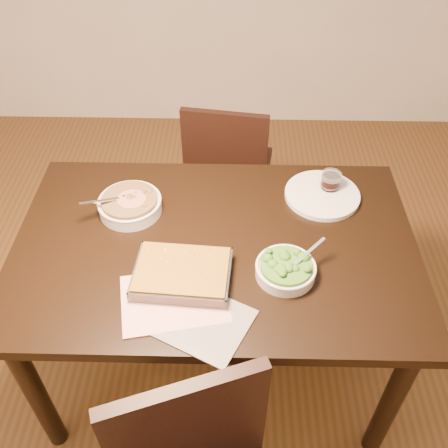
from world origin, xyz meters
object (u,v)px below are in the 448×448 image
table (215,261)px  stew_bowl (130,204)px  chair_far (228,167)px  dinner_plate (322,195)px  broccoli_bowl (286,269)px  wine_tumbler (330,182)px  baking_dish (182,274)px

table → stew_bowl: (-0.32, 0.16, 0.13)m
stew_bowl → chair_far: (0.35, 0.64, -0.31)m
dinner_plate → broccoli_bowl: bearing=-113.0°
table → wine_tumbler: 0.54m
stew_bowl → broccoli_bowl: stew_bowl is taller
table → wine_tumbler: size_ratio=16.70×
broccoli_bowl → dinner_plate: bearing=67.0°
baking_dish → chair_far: (0.13, 0.97, -0.30)m
table → baking_dish: 0.23m
table → stew_bowl: bearing=153.7°
baking_dish → dinner_plate: 0.65m
stew_bowl → broccoli_bowl: bearing=-28.4°
table → broccoli_bowl: (0.23, -0.14, 0.12)m
broccoli_bowl → dinner_plate: broccoli_bowl is taller
stew_bowl → baking_dish: 0.39m
baking_dish → stew_bowl: bearing=128.1°
stew_bowl → dinner_plate: stew_bowl is taller
stew_bowl → broccoli_bowl: 0.63m
table → wine_tumbler: wine_tumbler is taller
broccoli_bowl → baking_dish: 0.33m
broccoli_bowl → chair_far: bearing=102.1°
stew_bowl → wine_tumbler: size_ratio=2.85×
broccoli_bowl → baking_dish: bearing=-175.1°
table → chair_far: chair_far is taller
baking_dish → chair_far: 1.02m
stew_bowl → dinner_plate: size_ratio=0.84×
stew_bowl → baking_dish: bearing=-56.1°
broccoli_bowl → baking_dish: size_ratio=0.62×
table → broccoli_bowl: bearing=-31.1°
table → dinner_plate: 0.48m
stew_bowl → chair_far: chair_far is taller
stew_bowl → chair_far: bearing=61.3°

